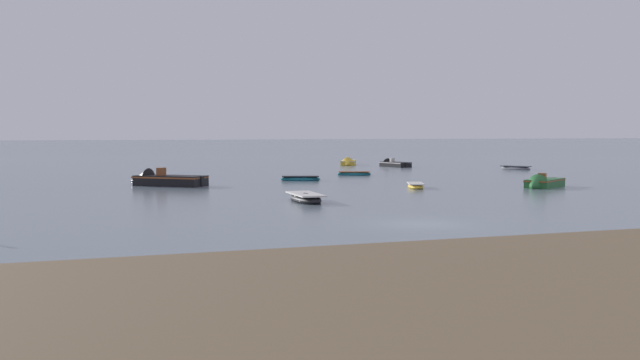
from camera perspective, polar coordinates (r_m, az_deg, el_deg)
name	(u,v)px	position (r m, az deg, el deg)	size (l,w,h in m)	color
ground_plane	(421,224)	(36.59, 7.34, -3.19)	(800.00, 800.00, 0.00)	slate
motorboat_moored_0	(348,163)	(100.45, 2.04, 1.21)	(3.69, 5.07, 1.66)	gold
rowboat_moored_0	(306,198)	(47.90, -1.05, -1.35)	(1.90, 4.64, 0.71)	black
motorboat_moored_1	(160,182)	(63.57, -11.55, -0.12)	(6.41, 5.98, 2.24)	black
rowboat_moored_2	(300,179)	(68.79, -1.43, 0.09)	(3.70, 2.26, 0.55)	#197084
rowboat_moored_3	(354,174)	(77.19, 2.49, 0.45)	(3.52, 2.24, 0.53)	#197084
rowboat_moored_4	(416,186)	(60.02, 6.95, -0.44)	(2.37, 3.54, 0.53)	gold
rowboat_moored_5	(516,168)	(91.58, 14.01, 0.84)	(2.69, 3.83, 0.58)	gray
motorboat_moored_2	(392,165)	(96.39, 5.22, 1.10)	(2.71, 5.11, 1.67)	black
motorboat_moored_4	(541,185)	(62.21, 15.77, -0.32)	(5.20, 4.35, 1.75)	#23602D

